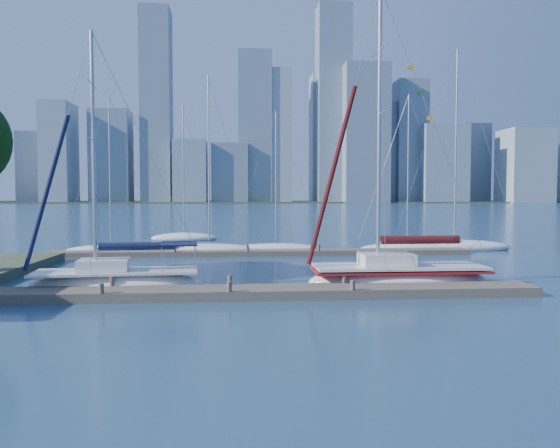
{
  "coord_description": "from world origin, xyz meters",
  "views": [
    {
      "loc": [
        0.37,
        -22.6,
        4.24
      ],
      "look_at": [
        2.41,
        4.0,
        2.85
      ],
      "focal_mm": 35.0,
      "sensor_mm": 36.0,
      "label": 1
    }
  ],
  "objects": [
    {
      "name": "sailboat_maroon",
      "position": [
        7.8,
        2.14,
        1.12
      ],
      "size": [
        8.51,
        2.81,
        14.24
      ],
      "rotation": [
        0.0,
        0.0,
        0.0
      ],
      "color": "silver",
      "rests_on": "ground"
    },
    {
      "name": "near_dock",
      "position": [
        0.0,
        0.0,
        0.2
      ],
      "size": [
        26.0,
        2.0,
        0.4
      ],
      "primitive_type": "cube",
      "color": "#494035",
      "rests_on": "ground"
    },
    {
      "name": "far_dock",
      "position": [
        2.0,
        16.0,
        0.18
      ],
      "size": [
        30.0,
        1.8,
        0.36
      ],
      "primitive_type": "cube",
      "color": "#494035",
      "rests_on": "ground"
    },
    {
      "name": "bg_boat_0",
      "position": [
        -8.96,
        18.12,
        0.23
      ],
      "size": [
        6.81,
        2.34,
        11.94
      ],
      "rotation": [
        0.0,
        0.0,
        0.07
      ],
      "color": "silver",
      "rests_on": "ground"
    },
    {
      "name": "bg_boat_5",
      "position": [
        17.08,
        18.34,
        0.29
      ],
      "size": [
        9.26,
        5.73,
        15.72
      ],
      "rotation": [
        0.0,
        0.0,
        -0.4
      ],
      "color": "silver",
      "rests_on": "ground"
    },
    {
      "name": "bg_boat_4",
      "position": [
        13.19,
        17.86,
        0.24
      ],
      "size": [
        7.63,
        3.8,
        12.16
      ],
      "rotation": [
        0.0,
        0.0,
        -0.26
      ],
      "color": "silver",
      "rests_on": "ground"
    },
    {
      "name": "bg_boat_1",
      "position": [
        -1.75,
        17.43,
        0.26
      ],
      "size": [
        7.1,
        2.28,
        13.23
      ],
      "rotation": [
        0.0,
        0.0,
        0.02
      ],
      "color": "silver",
      "rests_on": "ground"
    },
    {
      "name": "skyline",
      "position": [
        27.43,
        290.29,
        35.37
      ],
      "size": [
        502.97,
        51.31,
        111.82
      ],
      "color": "gray",
      "rests_on": "ground"
    },
    {
      "name": "sailboat_navy",
      "position": [
        -5.06,
        2.05,
        0.97
      ],
      "size": [
        7.86,
        3.18,
        11.93
      ],
      "rotation": [
        0.0,
        0.0,
        0.09
      ],
      "color": "silver",
      "rests_on": "ground"
    },
    {
      "name": "bg_boat_2",
      "position": [
        3.19,
        17.86,
        0.23
      ],
      "size": [
        7.39,
        4.0,
        10.77
      ],
      "rotation": [
        0.0,
        0.0,
        -0.3
      ],
      "color": "silver",
      "rests_on": "ground"
    },
    {
      "name": "ground",
      "position": [
        0.0,
        0.0,
        0.0
      ],
      "size": [
        700.0,
        700.0,
        0.0
      ],
      "primitive_type": "plane",
      "color": "navy",
      "rests_on": "ground"
    },
    {
      "name": "far_shore",
      "position": [
        0.0,
        320.0,
        0.0
      ],
      "size": [
        800.0,
        100.0,
        1.5
      ],
      "primitive_type": "cube",
      "color": "#38472D",
      "rests_on": "ground"
    },
    {
      "name": "bg_boat_6",
      "position": [
        -4.77,
        29.53,
        0.27
      ],
      "size": [
        6.49,
        3.2,
        13.17
      ],
      "rotation": [
        0.0,
        0.0,
        -0.18
      ],
      "color": "silver",
      "rests_on": "ground"
    }
  ]
}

